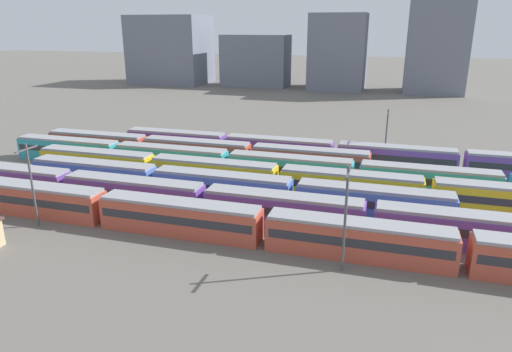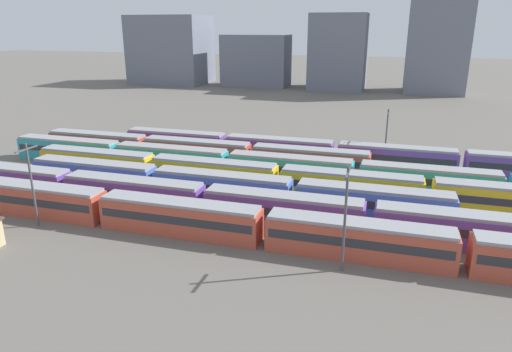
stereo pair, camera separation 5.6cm
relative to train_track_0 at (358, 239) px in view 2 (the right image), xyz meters
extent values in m
plane|color=#666059|center=(-36.72, 15.60, -1.90)|extent=(600.00, 600.00, 0.00)
cube|color=#BC4C38|center=(-37.80, 0.00, -0.20)|extent=(18.00, 3.00, 3.40)
cube|color=#2D2D33|center=(-37.80, 0.00, 0.20)|extent=(17.20, 3.06, 0.90)
cube|color=#939399|center=(-37.80, 0.00, 1.67)|extent=(17.60, 2.70, 0.35)
cube|color=#BC4C38|center=(-18.90, 0.00, -0.20)|extent=(18.00, 3.00, 3.40)
cube|color=#2D2D33|center=(-18.90, 0.00, 0.20)|extent=(17.20, 3.06, 0.90)
cube|color=#939399|center=(-18.90, 0.00, 1.67)|extent=(17.60, 2.70, 0.35)
cube|color=#BC4C38|center=(0.00, 0.00, -0.20)|extent=(18.00, 3.00, 3.40)
cube|color=#2D2D33|center=(0.00, 0.00, 0.20)|extent=(17.20, 3.06, 0.90)
cube|color=#939399|center=(0.00, 0.00, 1.67)|extent=(17.60, 2.70, 0.35)
cube|color=#6B429E|center=(-46.53, 5.20, -0.20)|extent=(18.00, 3.00, 3.40)
cube|color=#2D2D33|center=(-46.53, 5.20, 0.20)|extent=(17.20, 3.06, 0.90)
cube|color=#939399|center=(-46.53, 5.20, 1.67)|extent=(17.60, 2.70, 0.35)
cube|color=#6B429E|center=(-27.63, 5.20, -0.20)|extent=(18.00, 3.00, 3.40)
cube|color=#2D2D33|center=(-27.63, 5.20, 0.20)|extent=(17.20, 3.06, 0.90)
cube|color=#939399|center=(-27.63, 5.20, 1.67)|extent=(17.60, 2.70, 0.35)
cube|color=#6B429E|center=(-8.73, 5.20, -0.20)|extent=(18.00, 3.00, 3.40)
cube|color=#2D2D33|center=(-8.73, 5.20, 0.20)|extent=(17.20, 3.06, 0.90)
cube|color=#939399|center=(-8.73, 5.20, 1.67)|extent=(17.60, 2.70, 0.35)
cube|color=#6B429E|center=(10.17, 5.20, -0.20)|extent=(18.00, 3.00, 3.40)
cube|color=#2D2D33|center=(10.17, 5.20, 0.20)|extent=(17.20, 3.06, 0.90)
cube|color=#939399|center=(10.17, 5.20, 1.67)|extent=(17.60, 2.70, 0.35)
cube|color=#4C70BC|center=(-36.91, 10.40, -0.20)|extent=(18.00, 3.00, 3.40)
cube|color=#2D2D33|center=(-36.91, 10.40, 0.20)|extent=(17.20, 3.06, 0.90)
cube|color=#939399|center=(-36.91, 10.40, 1.67)|extent=(17.60, 2.70, 0.35)
cube|color=#4C70BC|center=(-18.01, 10.40, -0.20)|extent=(18.00, 3.00, 3.40)
cube|color=#2D2D33|center=(-18.01, 10.40, 0.20)|extent=(17.20, 3.06, 0.90)
cube|color=#939399|center=(-18.01, 10.40, 1.67)|extent=(17.60, 2.70, 0.35)
cube|color=#4C70BC|center=(0.89, 10.40, -0.20)|extent=(18.00, 3.00, 3.40)
cube|color=#2D2D33|center=(0.89, 10.40, 0.20)|extent=(17.20, 3.06, 0.90)
cube|color=#939399|center=(0.89, 10.40, 1.67)|extent=(17.60, 2.70, 0.35)
cube|color=yellow|center=(-40.11, 15.60, -0.20)|extent=(18.00, 3.00, 3.40)
cube|color=#2D2D33|center=(-40.11, 15.60, 0.20)|extent=(17.20, 3.06, 0.90)
cube|color=#939399|center=(-40.11, 15.60, 1.67)|extent=(17.60, 2.70, 0.35)
cube|color=yellow|center=(-21.21, 15.60, -0.20)|extent=(18.00, 3.00, 3.40)
cube|color=#2D2D33|center=(-21.21, 15.60, 0.20)|extent=(17.20, 3.06, 0.90)
cube|color=#939399|center=(-21.21, 15.60, 1.67)|extent=(17.60, 2.70, 0.35)
cube|color=yellow|center=(-2.31, 15.60, -0.20)|extent=(18.00, 3.00, 3.40)
cube|color=#2D2D33|center=(-2.31, 15.60, 0.20)|extent=(17.20, 3.06, 0.90)
cube|color=#939399|center=(-2.31, 15.60, 1.67)|extent=(17.60, 2.70, 0.35)
cube|color=teal|center=(-49.25, 20.80, -0.20)|extent=(18.00, 3.00, 3.40)
cube|color=#2D2D33|center=(-49.25, 20.80, 0.20)|extent=(17.20, 3.06, 0.90)
cube|color=#939399|center=(-49.25, 20.80, 1.67)|extent=(17.60, 2.70, 0.35)
cube|color=teal|center=(-30.35, 20.80, -0.20)|extent=(18.00, 3.00, 3.40)
cube|color=#2D2D33|center=(-30.35, 20.80, 0.20)|extent=(17.20, 3.06, 0.90)
cube|color=#939399|center=(-30.35, 20.80, 1.67)|extent=(17.60, 2.70, 0.35)
cube|color=teal|center=(-11.45, 20.80, -0.20)|extent=(18.00, 3.00, 3.40)
cube|color=#2D2D33|center=(-11.45, 20.80, 0.20)|extent=(17.20, 3.06, 0.90)
cube|color=#939399|center=(-11.45, 20.80, 1.67)|extent=(17.60, 2.70, 0.35)
cube|color=teal|center=(7.45, 20.80, -0.20)|extent=(18.00, 3.00, 3.40)
cube|color=#2D2D33|center=(7.45, 20.80, 0.20)|extent=(17.20, 3.06, 0.90)
cube|color=#939399|center=(7.45, 20.80, 1.67)|extent=(17.60, 2.70, 0.35)
cube|color=#BC4C38|center=(-47.24, 26.00, -0.20)|extent=(18.00, 3.00, 3.40)
cube|color=#2D2D33|center=(-47.24, 26.00, 0.20)|extent=(17.20, 3.06, 0.90)
cube|color=#939399|center=(-47.24, 26.00, 1.67)|extent=(17.60, 2.70, 0.35)
cube|color=#BC4C38|center=(-28.34, 26.00, -0.20)|extent=(18.00, 3.00, 3.40)
cube|color=#2D2D33|center=(-28.34, 26.00, 0.20)|extent=(17.20, 3.06, 0.90)
cube|color=#939399|center=(-28.34, 26.00, 1.67)|extent=(17.60, 2.70, 0.35)
cube|color=#BC4C38|center=(-9.44, 26.00, -0.20)|extent=(18.00, 3.00, 3.40)
cube|color=#2D2D33|center=(-9.44, 26.00, 0.20)|extent=(17.20, 3.06, 0.90)
cube|color=#939399|center=(-9.44, 26.00, 1.67)|extent=(17.60, 2.70, 0.35)
cube|color=#6B429E|center=(-34.58, 31.20, -0.20)|extent=(18.00, 3.00, 3.40)
cube|color=#2D2D33|center=(-34.58, 31.20, 0.20)|extent=(17.20, 3.06, 0.90)
cube|color=#939399|center=(-34.58, 31.20, 1.67)|extent=(17.60, 2.70, 0.35)
cube|color=#6B429E|center=(-15.68, 31.20, -0.20)|extent=(18.00, 3.00, 3.40)
cube|color=#2D2D33|center=(-15.68, 31.20, 0.20)|extent=(17.20, 3.06, 0.90)
cube|color=#939399|center=(-15.68, 31.20, 1.67)|extent=(17.60, 2.70, 0.35)
cube|color=#6B429E|center=(3.22, 31.20, -0.20)|extent=(18.00, 3.00, 3.40)
cube|color=#2D2D33|center=(3.22, 31.20, 0.20)|extent=(17.20, 3.06, 0.90)
cube|color=#939399|center=(3.22, 31.20, 1.67)|extent=(17.60, 2.70, 0.35)
cylinder|color=#4C4C51|center=(-1.12, -3.05, 3.13)|extent=(0.24, 0.24, 10.06)
cube|color=#47474C|center=(-1.12, -3.05, 7.56)|extent=(0.16, 3.20, 0.16)
cylinder|color=#4C4C51|center=(1.38, 34.34, 2.55)|extent=(0.24, 0.24, 8.91)
cube|color=#47474C|center=(1.38, 34.34, 6.41)|extent=(0.16, 3.20, 0.16)
cylinder|color=#4C4C51|center=(-35.16, -2.85, 2.87)|extent=(0.24, 0.24, 9.55)
cube|color=#47474C|center=(-35.16, -2.85, 7.04)|extent=(0.16, 3.20, 0.16)
cube|color=slate|center=(-82.65, 126.25, 10.75)|extent=(28.13, 21.49, 25.31)
cube|color=slate|center=(-48.17, 126.25, 7.33)|extent=(24.09, 13.05, 18.48)
cube|color=slate|center=(-17.93, 126.25, 10.89)|extent=(18.71, 21.10, 25.60)
cube|color=slate|center=(13.91, 126.25, 17.53)|extent=(18.83, 19.01, 38.87)
camera|label=1|loc=(2.11, -41.59, 19.62)|focal=32.38mm
camera|label=2|loc=(2.17, -41.57, 19.62)|focal=32.38mm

